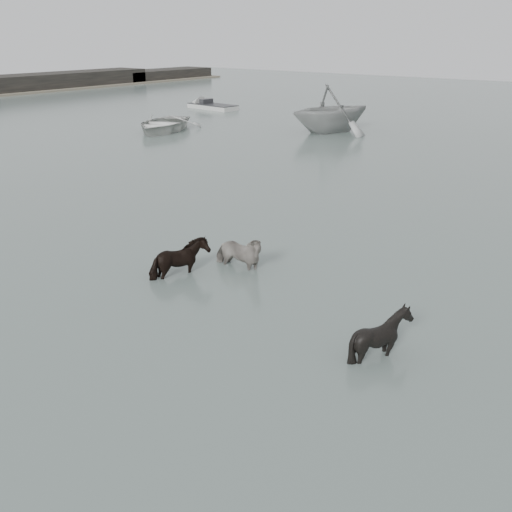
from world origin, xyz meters
name	(u,v)px	position (x,y,z in m)	size (l,w,h in m)	color
ground	(249,306)	(0.00, 0.00, 0.00)	(140.00, 140.00, 0.00)	#4C5A53
pony_pinto	(238,245)	(-1.63, 1.59, 0.67)	(0.72, 1.59, 1.34)	black
pony_dark	(180,252)	(-2.47, 0.26, 0.66)	(1.31, 1.12, 1.32)	black
pony_black	(382,325)	(3.36, -0.12, 0.65)	(1.05, 1.18, 1.30)	black
rowboat_lead	(163,122)	(-19.77, 16.15, 0.57)	(3.91, 5.47, 1.13)	silver
rowboat_trail	(332,107)	(-11.12, 22.35, 1.52)	(4.98, 5.77, 3.04)	#9EA19E
skiff_outer	(212,104)	(-24.70, 26.41, 0.38)	(6.09, 1.60, 0.75)	beige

